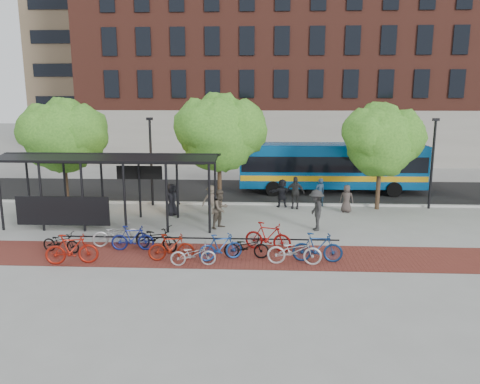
{
  "coord_description": "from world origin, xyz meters",
  "views": [
    {
      "loc": [
        -0.52,
        -22.96,
        6.43
      ],
      "look_at": [
        -1.66,
        0.02,
        1.6
      ],
      "focal_mm": 35.0,
      "sensor_mm": 36.0,
      "label": 1
    }
  ],
  "objects_px": {
    "tree_a": "(64,133)",
    "pedestrian_8": "(221,209)",
    "bike_6": "(193,254)",
    "bike_1": "(72,249)",
    "bike_10": "(294,251)",
    "bike_3": "(133,238)",
    "pedestrian_0": "(172,199)",
    "pedestrian_6": "(347,199)",
    "bike_7": "(221,247)",
    "bike_11": "(318,247)",
    "lamp_post_right": "(432,161)",
    "bike_0": "(61,242)",
    "pedestrian_7": "(320,192)",
    "bike_4": "(156,238)",
    "bus_shelter": "(109,165)",
    "bike_9": "(268,237)",
    "pedestrian_4": "(295,193)",
    "pedestrian_9": "(316,210)",
    "tree_b": "(221,130)",
    "pedestrian_5": "(282,193)",
    "bike_5": "(171,247)",
    "lamp_post_left": "(151,159)",
    "bike_2": "(116,233)",
    "bike_8": "(246,247)",
    "tree_c": "(383,138)",
    "pedestrian_3": "(211,200)",
    "bus": "(331,165)"
  },
  "relations": [
    {
      "from": "pedestrian_3",
      "to": "pedestrian_8",
      "type": "distance_m",
      "value": 2.7
    },
    {
      "from": "tree_a",
      "to": "lamp_post_right",
      "type": "height_order",
      "value": "tree_a"
    },
    {
      "from": "lamp_post_right",
      "to": "bike_10",
      "type": "relative_size",
      "value": 2.45
    },
    {
      "from": "bike_1",
      "to": "pedestrian_7",
      "type": "bearing_deg",
      "value": -57.49
    },
    {
      "from": "bike_6",
      "to": "pedestrian_6",
      "type": "relative_size",
      "value": 1.12
    },
    {
      "from": "bike_4",
      "to": "pedestrian_8",
      "type": "height_order",
      "value": "pedestrian_8"
    },
    {
      "from": "bike_6",
      "to": "bike_1",
      "type": "bearing_deg",
      "value": 83.84
    },
    {
      "from": "bike_9",
      "to": "pedestrian_8",
      "type": "relative_size",
      "value": 1.05
    },
    {
      "from": "tree_c",
      "to": "pedestrian_9",
      "type": "xyz_separation_m",
      "value": [
        -4.05,
        -4.48,
        -3.06
      ]
    },
    {
      "from": "bike_7",
      "to": "pedestrian_0",
      "type": "xyz_separation_m",
      "value": [
        -3.24,
        6.87,
        0.33
      ]
    },
    {
      "from": "bike_3",
      "to": "pedestrian_0",
      "type": "relative_size",
      "value": 1.03
    },
    {
      "from": "bike_7",
      "to": "bike_11",
      "type": "bearing_deg",
      "value": -112.22
    },
    {
      "from": "pedestrian_9",
      "to": "bike_3",
      "type": "bearing_deg",
      "value": -72.63
    },
    {
      "from": "lamp_post_left",
      "to": "bike_2",
      "type": "xyz_separation_m",
      "value": [
        0.17,
        -7.45,
        -2.22
      ]
    },
    {
      "from": "bike_5",
      "to": "pedestrian_3",
      "type": "xyz_separation_m",
      "value": [
        0.77,
        7.25,
        0.26
      ]
    },
    {
      "from": "bike_10",
      "to": "bike_6",
      "type": "bearing_deg",
      "value": 97.58
    },
    {
      "from": "bike_3",
      "to": "pedestrian_6",
      "type": "distance_m",
      "value": 12.24
    },
    {
      "from": "bike_9",
      "to": "bike_10",
      "type": "bearing_deg",
      "value": -129.44
    },
    {
      "from": "bike_4",
      "to": "bike_1",
      "type": "bearing_deg",
      "value": 143.69
    },
    {
      "from": "lamp_post_left",
      "to": "pedestrian_6",
      "type": "distance_m",
      "value": 11.34
    },
    {
      "from": "bike_2",
      "to": "pedestrian_5",
      "type": "height_order",
      "value": "pedestrian_5"
    },
    {
      "from": "pedestrian_5",
      "to": "pedestrian_8",
      "type": "distance_m",
      "value": 5.5
    },
    {
      "from": "bike_0",
      "to": "bike_1",
      "type": "height_order",
      "value": "bike_1"
    },
    {
      "from": "bike_5",
      "to": "bike_7",
      "type": "distance_m",
      "value": 1.94
    },
    {
      "from": "lamp_post_right",
      "to": "bike_4",
      "type": "xyz_separation_m",
      "value": [
        -13.96,
        -8.04,
        -2.2
      ]
    },
    {
      "from": "bike_6",
      "to": "bike_8",
      "type": "distance_m",
      "value": 2.21
    },
    {
      "from": "lamp_post_left",
      "to": "bike_9",
      "type": "height_order",
      "value": "lamp_post_left"
    },
    {
      "from": "tree_a",
      "to": "pedestrian_8",
      "type": "relative_size",
      "value": 3.22
    },
    {
      "from": "bus_shelter",
      "to": "bike_11",
      "type": "xyz_separation_m",
      "value": [
        9.77,
        -5.02,
        -2.41
      ]
    },
    {
      "from": "lamp_post_right",
      "to": "bike_7",
      "type": "relative_size",
      "value": 2.85
    },
    {
      "from": "pedestrian_6",
      "to": "pedestrian_9",
      "type": "distance_m",
      "value": 4.17
    },
    {
      "from": "pedestrian_9",
      "to": "bike_4",
      "type": "bearing_deg",
      "value": -70.28
    },
    {
      "from": "bike_0",
      "to": "bus",
      "type": "bearing_deg",
      "value": -33.9
    },
    {
      "from": "bike_6",
      "to": "bike_9",
      "type": "relative_size",
      "value": 0.86
    },
    {
      "from": "tree_a",
      "to": "bike_5",
      "type": "height_order",
      "value": "tree_a"
    },
    {
      "from": "bike_8",
      "to": "bike_1",
      "type": "bearing_deg",
      "value": 99.68
    },
    {
      "from": "pedestrian_7",
      "to": "pedestrian_3",
      "type": "bearing_deg",
      "value": -5.48
    },
    {
      "from": "bike_6",
      "to": "bike_0",
      "type": "bearing_deg",
      "value": 70.76
    },
    {
      "from": "pedestrian_4",
      "to": "pedestrian_9",
      "type": "distance_m",
      "value": 4.43
    },
    {
      "from": "pedestrian_7",
      "to": "bike_7",
      "type": "bearing_deg",
      "value": 36.85
    },
    {
      "from": "bike_3",
      "to": "bike_6",
      "type": "bearing_deg",
      "value": -124.6
    },
    {
      "from": "bike_0",
      "to": "bike_5",
      "type": "bearing_deg",
      "value": -87.45
    },
    {
      "from": "bike_5",
      "to": "bike_10",
      "type": "bearing_deg",
      "value": -101.35
    },
    {
      "from": "tree_b",
      "to": "bike_7",
      "type": "relative_size",
      "value": 3.6
    },
    {
      "from": "bike_10",
      "to": "pedestrian_6",
      "type": "bearing_deg",
      "value": -19.44
    },
    {
      "from": "bike_6",
      "to": "pedestrian_7",
      "type": "distance_m",
      "value": 11.59
    },
    {
      "from": "tree_b",
      "to": "bike_8",
      "type": "height_order",
      "value": "tree_b"
    },
    {
      "from": "bike_0",
      "to": "pedestrian_8",
      "type": "xyz_separation_m",
      "value": [
        6.26,
        3.93,
        0.52
      ]
    },
    {
      "from": "pedestrian_3",
      "to": "pedestrian_8",
      "type": "relative_size",
      "value": 0.84
    },
    {
      "from": "tree_b",
      "to": "pedestrian_4",
      "type": "xyz_separation_m",
      "value": [
        4.22,
        -0.11,
        -3.53
      ]
    }
  ]
}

